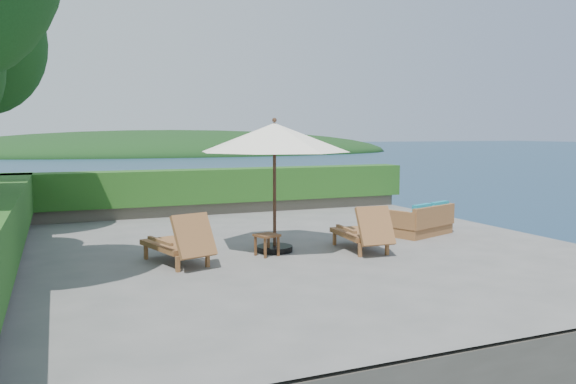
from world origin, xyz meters
name	(u,v)px	position (x,y,z in m)	size (l,w,h in m)	color
ground	(289,247)	(0.00, 0.00, 0.00)	(12.00, 12.00, 0.00)	slate
foundation	(289,317)	(0.00, 0.00, -1.55)	(12.00, 12.00, 3.00)	#534C42
ocean	(289,382)	(0.00, 0.00, -3.00)	(600.00, 600.00, 0.00)	#162F45
offshore_island	(175,153)	(25.00, 140.00, -3.00)	(126.00, 57.60, 12.60)	black
planter_wall_far	(219,207)	(0.00, 5.60, 0.18)	(12.00, 0.60, 0.36)	#655D50
hedge_far	(219,185)	(0.00, 5.60, 0.85)	(12.40, 0.90, 1.00)	#1B4F16
patio_umbrella	(274,139)	(-0.44, -0.27, 2.32)	(3.66, 3.66, 2.74)	black
lounge_left	(180,242)	(-2.49, -0.69, 0.42)	(1.17, 1.86, 1.00)	brown
lounge_right	(363,231)	(1.25, -0.96, 0.41)	(0.85, 1.76, 0.99)	brown
side_table	(267,238)	(-0.74, -0.62, 0.36)	(0.51, 0.51, 0.44)	brown
wicker_loveseat	(422,222)	(3.50, 0.12, 0.31)	(1.81, 1.34, 0.80)	brown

